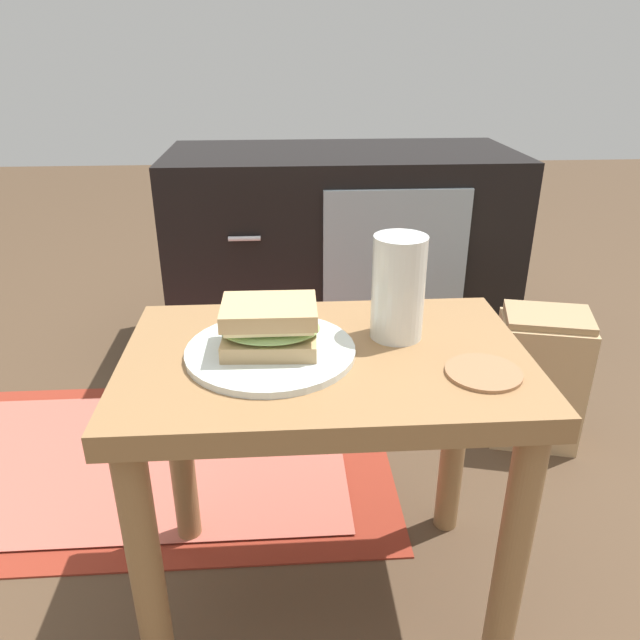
% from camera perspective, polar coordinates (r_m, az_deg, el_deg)
% --- Properties ---
extents(ground_plane, '(8.00, 8.00, 0.00)m').
position_cam_1_polar(ground_plane, '(1.13, 0.45, -24.29)').
color(ground_plane, '#4C3826').
extents(side_table, '(0.56, 0.36, 0.46)m').
position_cam_1_polar(side_table, '(0.88, 0.53, -8.33)').
color(side_table, olive).
rests_on(side_table, ground).
extents(tv_cabinet, '(0.96, 0.46, 0.58)m').
position_cam_1_polar(tv_cabinet, '(1.78, 1.97, 6.46)').
color(tv_cabinet, black).
rests_on(tv_cabinet, ground).
extents(area_rug, '(1.12, 0.63, 0.01)m').
position_cam_1_polar(area_rug, '(1.44, -16.88, -12.54)').
color(area_rug, maroon).
rests_on(area_rug, ground).
extents(plate, '(0.23, 0.23, 0.01)m').
position_cam_1_polar(plate, '(0.83, -4.70, -2.91)').
color(plate, silver).
rests_on(plate, side_table).
extents(sandwich_front, '(0.14, 0.11, 0.07)m').
position_cam_1_polar(sandwich_front, '(0.81, -4.79, -0.56)').
color(sandwich_front, tan).
rests_on(sandwich_front, plate).
extents(beer_glass, '(0.08, 0.08, 0.15)m').
position_cam_1_polar(beer_glass, '(0.86, 7.41, 2.91)').
color(beer_glass, silver).
rests_on(beer_glass, side_table).
extents(coaster, '(0.10, 0.10, 0.01)m').
position_cam_1_polar(coaster, '(0.81, 15.21, -4.82)').
color(coaster, '#996B47').
rests_on(coaster, side_table).
extents(paper_bag, '(0.22, 0.18, 0.32)m').
position_cam_1_polar(paper_bag, '(1.46, 19.94, -5.24)').
color(paper_bag, tan).
rests_on(paper_bag, ground).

